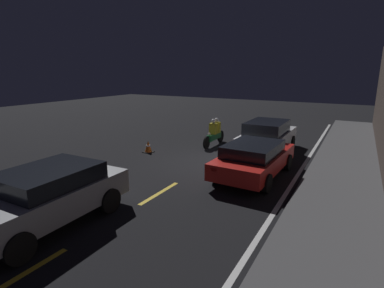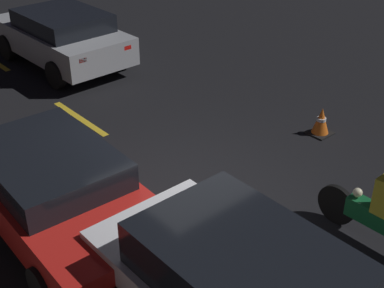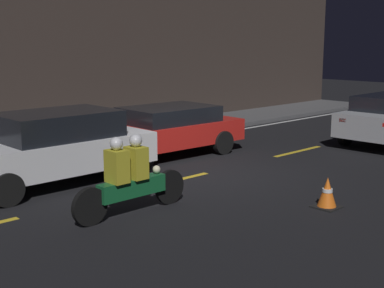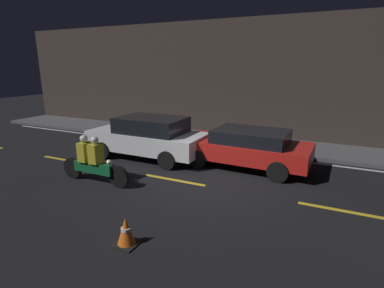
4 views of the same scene
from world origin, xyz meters
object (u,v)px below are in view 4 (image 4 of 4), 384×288
Objects in this scene: motorcycle at (92,161)px; sedan_white at (148,136)px; traffic_cone_near at (126,232)px; taxi_red at (246,147)px.

sedan_white is at bearing 87.95° from motorcycle.
traffic_cone_near is (2.71, -4.86, -0.52)m from sedan_white.
taxi_red is 7.67× the size of traffic_cone_near.
motorcycle is at bearing 88.40° from sedan_white.
sedan_white is 1.01× the size of taxi_red.
sedan_white reaches higher than taxi_red.
sedan_white is 2.75m from motorcycle.
taxi_red is at bearing -171.80° from sedan_white.
traffic_cone_near is at bearing -37.36° from motorcycle.
traffic_cone_near is at bearing 119.33° from sedan_white.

